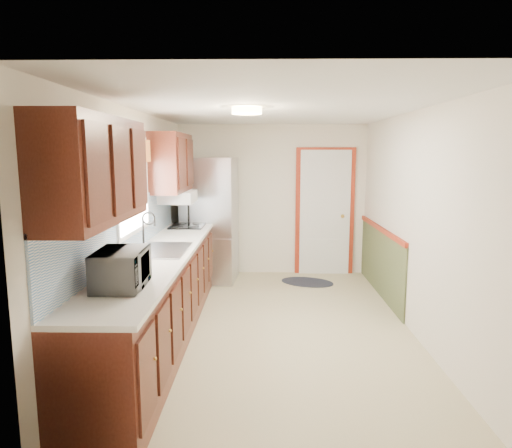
{
  "coord_description": "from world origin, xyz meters",
  "views": [
    {
      "loc": [
        -0.12,
        -4.83,
        1.94
      ],
      "look_at": [
        -0.22,
        0.28,
        1.15
      ],
      "focal_mm": 32.0,
      "sensor_mm": 36.0,
      "label": 1
    }
  ],
  "objects": [
    {
      "name": "room_shell",
      "position": [
        0.0,
        0.0,
        1.2
      ],
      "size": [
        3.2,
        5.2,
        2.52
      ],
      "color": "tan",
      "rests_on": "ground"
    },
    {
      "name": "kitchen_run",
      "position": [
        -1.24,
        -0.29,
        0.81
      ],
      "size": [
        0.63,
        4.0,
        2.2
      ],
      "color": "#3C150D",
      "rests_on": "ground"
    },
    {
      "name": "back_wall_trim",
      "position": [
        0.99,
        2.21,
        0.89
      ],
      "size": [
        1.12,
        2.3,
        2.08
      ],
      "color": "maroon",
      "rests_on": "ground"
    },
    {
      "name": "ceiling_fixture",
      "position": [
        -0.3,
        -0.2,
        2.36
      ],
      "size": [
        0.3,
        0.3,
        0.06
      ],
      "primitive_type": "cylinder",
      "color": "#FFD88C",
      "rests_on": "room_shell"
    },
    {
      "name": "microwave",
      "position": [
        -1.2,
        -1.52,
        1.12
      ],
      "size": [
        0.31,
        0.53,
        0.35
      ],
      "primitive_type": "imported",
      "rotation": [
        0.0,
        0.0,
        1.62
      ],
      "color": "white",
      "rests_on": "kitchen_run"
    },
    {
      "name": "refrigerator",
      "position": [
        -0.95,
        2.05,
        0.94
      ],
      "size": [
        0.84,
        0.81,
        1.88
      ],
      "rotation": [
        0.0,
        0.0,
        -0.08
      ],
      "color": "#B7B7BC",
      "rests_on": "ground"
    },
    {
      "name": "rug",
      "position": [
        0.53,
        1.9,
        0.01
      ],
      "size": [
        0.93,
        0.76,
        0.01
      ],
      "primitive_type": "ellipsoid",
      "rotation": [
        0.0,
        0.0,
        -0.36
      ],
      "color": "black",
      "rests_on": "ground"
    },
    {
      "name": "cooktop",
      "position": [
        -1.19,
        1.4,
        0.95
      ],
      "size": [
        0.46,
        0.55,
        0.02
      ],
      "primitive_type": "cube",
      "color": "black",
      "rests_on": "kitchen_run"
    }
  ]
}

